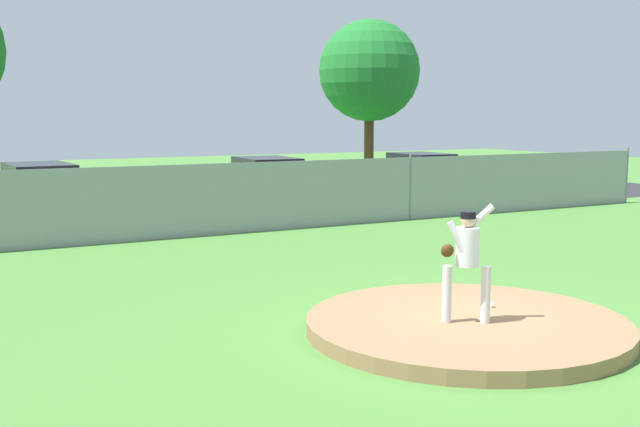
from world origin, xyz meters
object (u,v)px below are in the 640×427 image
Objects in this scene: parked_car_white at (40,195)px; parked_car_navy at (421,177)px; baseball at (492,305)px; pitcher_youth at (466,254)px; parked_car_red at (267,183)px.

parked_car_white is 13.15m from parked_car_navy.
parked_car_navy is at bearing 57.53° from baseball.
pitcher_youth reaches higher than baseball.
baseball is 14.65m from parked_car_white.
pitcher_youth is 15.62m from parked_car_red.
parked_car_red is 5.90m from parked_car_navy.
parked_car_white is at bearing 102.81° from pitcher_youth.
baseball is at bearing 27.14° from pitcher_youth.
parked_car_navy is at bearing -5.44° from parked_car_red.
parked_car_white is (-3.29, 14.48, -0.34)m from pitcher_youth.
parked_car_navy reaches higher than parked_car_red.
baseball is at bearing -101.91° from parked_car_red.
baseball is 16.70m from parked_car_navy.
parked_car_navy reaches higher than baseball.
baseball is at bearing -122.47° from parked_car_navy.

